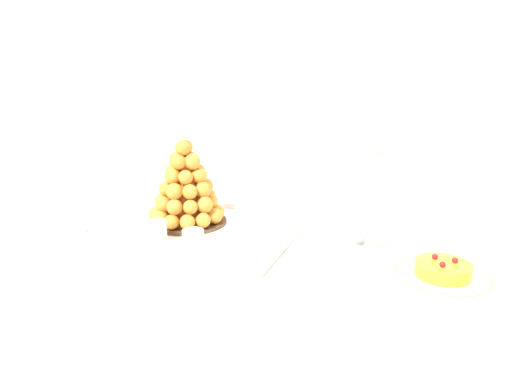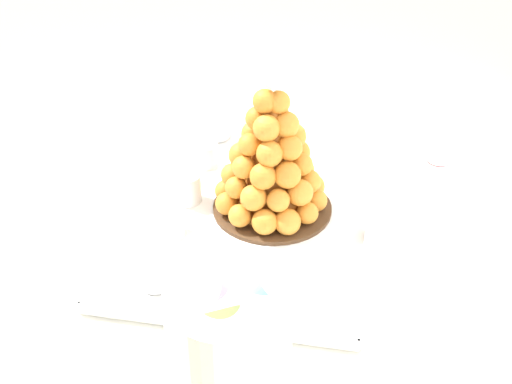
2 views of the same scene
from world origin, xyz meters
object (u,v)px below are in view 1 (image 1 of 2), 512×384
at_px(croquembouche, 186,187).
at_px(dessert_cup_left, 76,221).
at_px(macaron_goblet, 364,189).
at_px(dessert_cup_centre, 156,233).
at_px(serving_tray, 180,227).
at_px(fruit_tart_plate, 443,273).
at_px(dessert_cup_right, 243,244).
at_px(wine_glass, 204,167).
at_px(dessert_cup_mid_right, 195,240).
at_px(dessert_cup_mid_left, 115,227).

distance_m(croquembouche, dessert_cup_left, 0.32).
bearing_deg(macaron_goblet, dessert_cup_left, -165.21).
height_order(croquembouche, dessert_cup_centre, croquembouche).
bearing_deg(croquembouche, serving_tray, -101.79).
bearing_deg(fruit_tart_plate, dessert_cup_left, -175.95).
distance_m(croquembouche, dessert_cup_right, 0.30).
relative_size(macaron_goblet, wine_glass, 1.82).
bearing_deg(dessert_cup_left, dessert_cup_centre, 0.99).
bearing_deg(dessert_cup_centre, dessert_cup_right, 3.17).
distance_m(dessert_cup_centre, dessert_cup_mid_right, 0.11).
height_order(croquembouche, macaron_goblet, croquembouche).
xyz_separation_m(dessert_cup_right, wine_glass, (-0.34, 0.46, 0.07)).
bearing_deg(dessert_cup_left, macaron_goblet, 14.79).
distance_m(dessert_cup_mid_left, dessert_cup_centre, 0.13).
bearing_deg(fruit_tart_plate, wine_glass, 153.24).
bearing_deg(fruit_tart_plate, croquembouche, 171.96).
bearing_deg(serving_tray, macaron_goblet, 7.42).
xyz_separation_m(dessert_cup_left, dessert_cup_mid_right, (0.38, 0.00, -0.00)).
xyz_separation_m(dessert_cup_mid_left, macaron_goblet, (0.64, 0.19, 0.12)).
xyz_separation_m(serving_tray, macaron_goblet, (0.51, 0.07, 0.15)).
height_order(croquembouche, dessert_cup_left, croquembouche).
xyz_separation_m(dessert_cup_right, macaron_goblet, (0.26, 0.18, 0.12)).
bearing_deg(dessert_cup_centre, dessert_cup_mid_right, -1.06).
bearing_deg(dessert_cup_right, wine_glass, 126.77).
bearing_deg(dessert_cup_centre, croquembouche, 89.99).
height_order(serving_tray, fruit_tart_plate, fruit_tart_plate).
relative_size(dessert_cup_centre, dessert_cup_right, 1.02).
height_order(dessert_cup_centre, wine_glass, wine_glass).
xyz_separation_m(macaron_goblet, wine_glass, (-0.60, 0.27, -0.05)).
xyz_separation_m(dessert_cup_centre, wine_glass, (-0.10, 0.47, 0.07)).
xyz_separation_m(dessert_cup_mid_left, dessert_cup_right, (0.38, 0.01, 0.00)).
bearing_deg(dessert_cup_mid_left, fruit_tart_plate, 4.05).
bearing_deg(macaron_goblet, serving_tray, -172.58).
bearing_deg(dessert_cup_mid_left, dessert_cup_left, -176.00).
bearing_deg(serving_tray, dessert_cup_left, -152.05).
bearing_deg(dessert_cup_mid_right, macaron_goblet, 27.22).
distance_m(serving_tray, dessert_cup_left, 0.29).
relative_size(dessert_cup_left, dessert_cup_mid_right, 1.09).
distance_m(dessert_cup_mid_right, dessert_cup_right, 0.13).
bearing_deg(dessert_cup_centre, fruit_tart_plate, 5.17).
relative_size(fruit_tart_plate, wine_glass, 1.48).
xyz_separation_m(croquembouche, dessert_cup_mid_left, (-0.13, -0.16, -0.09)).
height_order(dessert_cup_centre, dessert_cup_right, dessert_cup_centre).
xyz_separation_m(serving_tray, wine_glass, (-0.09, 0.34, 0.10)).
height_order(macaron_goblet, wine_glass, macaron_goblet).
distance_m(dessert_cup_centre, fruit_tart_plate, 0.71).
bearing_deg(dessert_cup_mid_left, dessert_cup_centre, -1.86).
bearing_deg(macaron_goblet, dessert_cup_centre, -158.55).
bearing_deg(fruit_tart_plate, dessert_cup_centre, -174.83).
distance_m(dessert_cup_left, macaron_goblet, 0.80).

